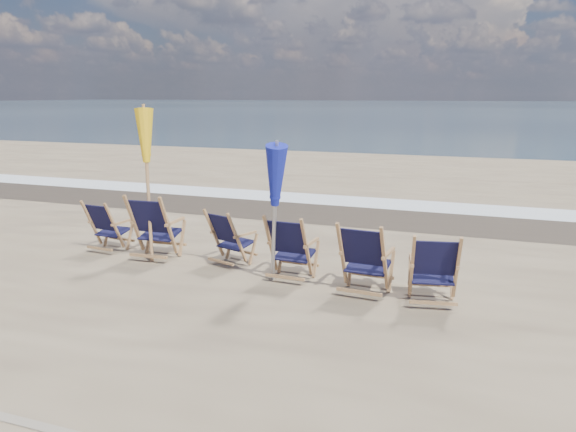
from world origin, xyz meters
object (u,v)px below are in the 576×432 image
(beach_chair_1, at_px, (168,229))
(beach_chair_2, at_px, (237,240))
(beach_chair_3, at_px, (306,250))
(umbrella_blue, at_px, (274,179))
(beach_chair_5, at_px, (457,271))
(beach_chair_0, at_px, (115,228))
(umbrella_yellow, at_px, (146,144))
(beach_chair_4, at_px, (384,262))

(beach_chair_1, bearing_deg, beach_chair_2, 179.57)
(beach_chair_3, xyz_separation_m, umbrella_blue, (-0.40, -0.20, 1.02))
(umbrella_blue, bearing_deg, beach_chair_5, -0.84)
(beach_chair_1, relative_size, beach_chair_2, 1.22)
(beach_chair_0, height_order, umbrella_blue, umbrella_blue)
(beach_chair_3, distance_m, beach_chair_5, 2.07)
(beach_chair_3, bearing_deg, umbrella_yellow, -3.71)
(beach_chair_4, bearing_deg, umbrella_blue, 2.47)
(beach_chair_1, xyz_separation_m, beach_chair_2, (1.17, 0.06, -0.10))
(beach_chair_5, bearing_deg, beach_chair_3, -17.26)
(beach_chair_5, height_order, umbrella_blue, umbrella_blue)
(beach_chair_2, relative_size, umbrella_blue, 0.45)
(beach_chair_0, bearing_deg, umbrella_blue, 175.21)
(beach_chair_1, relative_size, beach_chair_5, 1.13)
(beach_chair_1, distance_m, umbrella_blue, 2.26)
(beach_chair_2, bearing_deg, umbrella_blue, 166.85)
(beach_chair_3, bearing_deg, beach_chair_1, -3.29)
(beach_chair_5, bearing_deg, umbrella_blue, -11.54)
(beach_chair_3, relative_size, beach_chair_4, 0.96)
(beach_chair_2, distance_m, umbrella_blue, 1.44)
(umbrella_blue, bearing_deg, beach_chair_0, 170.02)
(umbrella_blue, bearing_deg, umbrella_yellow, 167.88)
(beach_chair_0, bearing_deg, beach_chair_3, 179.56)
(beach_chair_2, bearing_deg, beach_chair_0, 17.78)
(beach_chair_3, height_order, beach_chair_4, beach_chair_4)
(beach_chair_3, height_order, umbrella_yellow, umbrella_yellow)
(umbrella_yellow, distance_m, umbrella_blue, 2.45)
(beach_chair_1, bearing_deg, beach_chair_5, 170.45)
(beach_chair_0, distance_m, umbrella_blue, 3.33)
(beach_chair_2, xyz_separation_m, beach_chair_4, (2.37, -0.55, 0.06))
(beach_chair_0, distance_m, beach_chair_1, 1.12)
(beach_chair_0, height_order, umbrella_yellow, umbrella_yellow)
(beach_chair_4, height_order, beach_chair_5, beach_chair_4)
(beach_chair_0, bearing_deg, umbrella_yellow, -177.65)
(beach_chair_4, bearing_deg, umbrella_yellow, -3.95)
(beach_chair_4, distance_m, umbrella_blue, 1.85)
(beach_chair_2, distance_m, beach_chair_4, 2.43)
(beach_chair_1, relative_size, beach_chair_4, 1.07)
(beach_chair_3, xyz_separation_m, beach_chair_4, (1.15, -0.24, 0.02))
(beach_chair_1, xyz_separation_m, umbrella_blue, (1.99, -0.45, 0.97))
(beach_chair_4, height_order, umbrella_blue, umbrella_blue)
(beach_chair_0, bearing_deg, beach_chair_1, -179.76)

